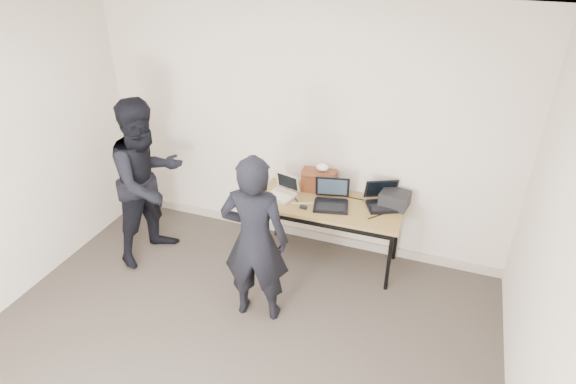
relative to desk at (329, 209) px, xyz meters
The scene contains 13 objects.
room 2.06m from the desk, 103.14° to the right, with size 4.60×4.60×2.80m.
desk is the anchor object (origin of this frame).
laptop_beige 0.51m from the desk, behind, with size 0.33×0.33×0.22m.
laptop_center 0.12m from the desk, 10.70° to the left, with size 0.41×0.40×0.27m.
laptop_right 0.56m from the desk, 18.54° to the left, with size 0.44×0.43×0.25m.
leather_satchel 0.34m from the desk, 128.27° to the left, with size 0.37×0.20×0.25m.
tissue 0.44m from the desk, 122.92° to the left, with size 0.13×0.10×0.08m, color white.
equipment_box 0.67m from the desk, 16.95° to the left, with size 0.28×0.23×0.16m, color black.
power_brick 0.29m from the desk, 142.64° to the right, with size 0.07×0.04×0.03m, color black.
cables 0.07m from the desk, 118.14° to the left, with size 1.15×0.35×0.01m.
person_typist 1.07m from the desk, 112.05° to the right, with size 0.60×0.39×1.64m, color black.
person_observer 1.89m from the desk, 165.00° to the right, with size 0.87×0.68×1.79m, color black.
baseboard 0.83m from the desk, 142.16° to the left, with size 4.50×0.03×0.10m, color #A69A8A.
Camera 1 is at (1.49, -2.20, 3.28)m, focal length 30.00 mm.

